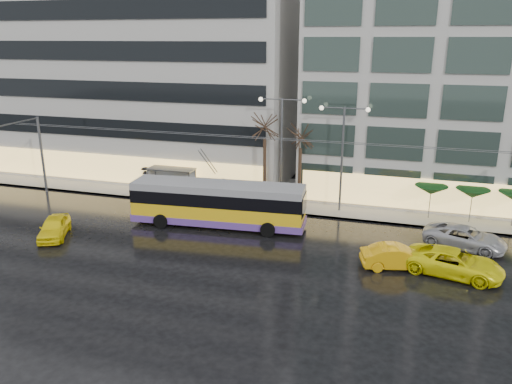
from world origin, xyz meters
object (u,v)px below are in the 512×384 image
at_px(bus_shelter, 169,175).
at_px(street_lamp_near, 282,137).
at_px(taxi_a, 54,227).
at_px(trolleybus, 218,205).

bearing_deg(bus_shelter, street_lamp_near, 0.63).
xyz_separation_m(street_lamp_near, taxi_a, (-13.96, -11.40, -5.25)).
bearing_deg(trolleybus, bus_shelter, 140.27).
distance_m(trolleybus, street_lamp_near, 8.08).
distance_m(bus_shelter, street_lamp_near, 11.14).
relative_size(street_lamp_near, taxi_a, 2.08).
height_order(trolleybus, street_lamp_near, street_lamp_near).
bearing_deg(street_lamp_near, trolleybus, -120.25).
xyz_separation_m(trolleybus, taxi_a, (-10.52, -5.51, -0.91)).
height_order(bus_shelter, taxi_a, bus_shelter).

